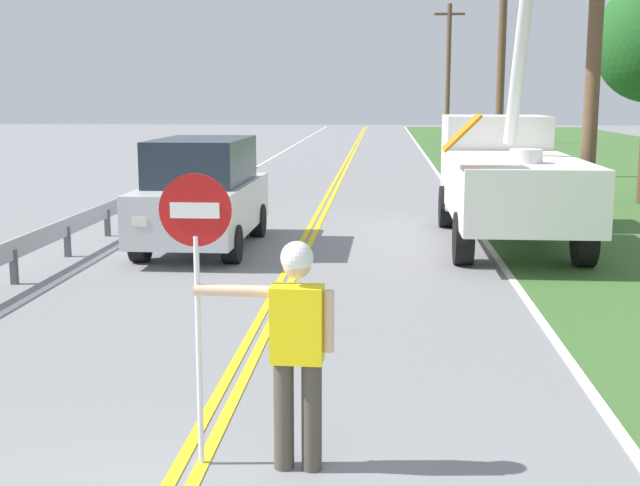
% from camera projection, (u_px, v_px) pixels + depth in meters
% --- Properties ---
extents(centerline_yellow_left, '(0.11, 110.00, 0.01)m').
position_uv_depth(centerline_yellow_left, '(325.00, 199.00, 24.01)').
color(centerline_yellow_left, yellow).
rests_on(centerline_yellow_left, ground).
extents(centerline_yellow_right, '(0.11, 110.00, 0.01)m').
position_uv_depth(centerline_yellow_right, '(331.00, 199.00, 23.99)').
color(centerline_yellow_right, yellow).
rests_on(centerline_yellow_right, ground).
extents(edge_line_right, '(0.12, 110.00, 0.01)m').
position_uv_depth(edge_line_right, '(457.00, 200.00, 23.74)').
color(edge_line_right, silver).
rests_on(edge_line_right, ground).
extents(edge_line_left, '(0.12, 110.00, 0.01)m').
position_uv_depth(edge_line_left, '(203.00, 198.00, 24.26)').
color(edge_line_left, silver).
rests_on(edge_line_left, ground).
extents(flagger_worker, '(1.09, 0.26, 1.83)m').
position_uv_depth(flagger_worker, '(296.00, 341.00, 6.54)').
color(flagger_worker, '#474238').
rests_on(flagger_worker, ground).
extents(stop_sign_paddle, '(0.56, 0.04, 2.33)m').
position_uv_depth(stop_sign_paddle, '(196.00, 254.00, 6.51)').
color(stop_sign_paddle, silver).
rests_on(stop_sign_paddle, ground).
extents(utility_bucket_truck, '(2.71, 6.82, 6.07)m').
position_uv_depth(utility_bucket_truck, '(506.00, 170.00, 16.93)').
color(utility_bucket_truck, white).
rests_on(utility_bucket_truck, ground).
extents(oncoming_suv_nearest, '(1.96, 4.63, 2.10)m').
position_uv_depth(oncoming_suv_nearest, '(203.00, 193.00, 16.18)').
color(oncoming_suv_nearest, silver).
rests_on(oncoming_suv_nearest, ground).
extents(utility_pole_near, '(1.80, 0.28, 8.56)m').
position_uv_depth(utility_pole_near, '(596.00, 11.00, 15.83)').
color(utility_pole_near, brown).
rests_on(utility_pole_near, ground).
extents(utility_pole_mid, '(1.80, 0.28, 7.98)m').
position_uv_depth(utility_pole_mid, '(501.00, 58.00, 29.75)').
color(utility_pole_mid, brown).
rests_on(utility_pole_mid, ground).
extents(utility_pole_far, '(1.80, 0.28, 8.22)m').
position_uv_depth(utility_pole_far, '(448.00, 71.00, 50.85)').
color(utility_pole_far, brown).
rests_on(utility_pole_far, ground).
extents(guardrail_left_shoulder, '(0.10, 32.00, 0.71)m').
position_uv_depth(guardrail_left_shoulder, '(123.00, 204.00, 18.78)').
color(guardrail_left_shoulder, '#9EA0A3').
rests_on(guardrail_left_shoulder, ground).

